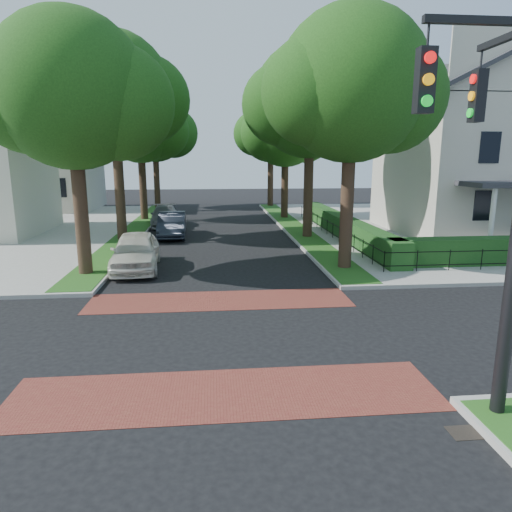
# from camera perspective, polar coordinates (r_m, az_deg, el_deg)

# --- Properties ---
(ground) EXTENTS (120.00, 120.00, 0.00)m
(ground) POSITION_cam_1_polar(r_m,az_deg,el_deg) (12.91, -4.24, -9.91)
(ground) COLOR black
(ground) RESTS_ON ground
(sidewalk_ne) EXTENTS (30.00, 30.00, 0.15)m
(sidewalk_ne) POSITION_cam_1_polar(r_m,az_deg,el_deg) (37.00, 26.84, 3.50)
(sidewalk_ne) COLOR gray
(sidewalk_ne) RESTS_ON ground
(crosswalk_far) EXTENTS (9.00, 2.20, 0.01)m
(crosswalk_far) POSITION_cam_1_polar(r_m,az_deg,el_deg) (15.92, -4.50, -5.55)
(crosswalk_far) COLOR maroon
(crosswalk_far) RESTS_ON ground
(crosswalk_near) EXTENTS (9.00, 2.20, 0.01)m
(crosswalk_near) POSITION_cam_1_polar(r_m,az_deg,el_deg) (10.02, -3.81, -16.78)
(crosswalk_near) COLOR maroon
(crosswalk_near) RESTS_ON ground
(storm_drain) EXTENTS (0.65, 0.45, 0.01)m
(storm_drain) POSITION_cam_1_polar(r_m,az_deg,el_deg) (9.61, 24.89, -19.39)
(storm_drain) COLOR black
(storm_drain) RESTS_ON ground
(grass_strip_ne) EXTENTS (1.60, 29.80, 0.02)m
(grass_strip_ne) POSITION_cam_1_polar(r_m,az_deg,el_deg) (31.91, 4.74, 3.74)
(grass_strip_ne) COLOR #234C15
(grass_strip_ne) RESTS_ON sidewalk_ne
(grass_strip_nw) EXTENTS (1.60, 29.80, 0.02)m
(grass_strip_nw) POSITION_cam_1_polar(r_m,az_deg,el_deg) (31.85, -14.80, 3.36)
(grass_strip_nw) COLOR #234C15
(grass_strip_nw) RESTS_ON sidewalk_nw
(tree_right_near) EXTENTS (7.75, 6.67, 10.66)m
(tree_right_near) POSITION_cam_1_polar(r_m,az_deg,el_deg) (20.24, 11.99, 19.85)
(tree_right_near) COLOR black
(tree_right_near) RESTS_ON sidewalk_ne
(tree_right_mid) EXTENTS (8.25, 7.09, 11.22)m
(tree_right_mid) POSITION_cam_1_polar(r_m,az_deg,el_deg) (28.00, 6.94, 18.58)
(tree_right_mid) COLOR black
(tree_right_mid) RESTS_ON sidewalk_ne
(tree_right_far) EXTENTS (7.25, 6.23, 9.74)m
(tree_right_far) POSITION_cam_1_polar(r_m,az_deg,el_deg) (36.70, 3.80, 15.42)
(tree_right_far) COLOR black
(tree_right_far) RESTS_ON sidewalk_ne
(tree_right_back) EXTENTS (7.50, 6.45, 10.20)m
(tree_right_back) POSITION_cam_1_polar(r_m,az_deg,el_deg) (45.62, 1.95, 15.27)
(tree_right_back) COLOR black
(tree_right_back) RESTS_ON sidewalk_ne
(tree_left_near) EXTENTS (7.50, 6.45, 10.20)m
(tree_left_near) POSITION_cam_1_polar(r_m,az_deg,el_deg) (20.03, -21.59, 18.33)
(tree_left_near) COLOR black
(tree_left_near) RESTS_ON sidewalk_nw
(tree_left_mid) EXTENTS (8.00, 6.88, 11.48)m
(tree_left_mid) POSITION_cam_1_polar(r_m,az_deg,el_deg) (27.91, -17.06, 18.91)
(tree_left_mid) COLOR black
(tree_left_mid) RESTS_ON sidewalk_nw
(tree_left_far) EXTENTS (7.00, 6.02, 9.86)m
(tree_left_far) POSITION_cam_1_polar(r_m,az_deg,el_deg) (36.62, -14.11, 15.43)
(tree_left_far) COLOR black
(tree_left_far) RESTS_ON sidewalk_nw
(tree_left_back) EXTENTS (7.75, 6.66, 10.44)m
(tree_left_back) POSITION_cam_1_polar(r_m,az_deg,el_deg) (45.57, -12.41, 15.19)
(tree_left_back) COLOR black
(tree_left_back) RESTS_ON sidewalk_nw
(hedge_main_road) EXTENTS (1.00, 18.00, 1.20)m
(hedge_main_road) POSITION_cam_1_polar(r_m,az_deg,el_deg) (28.39, 10.80, 3.71)
(hedge_main_road) COLOR #164016
(hedge_main_road) RESTS_ON sidewalk_ne
(fence_main_road) EXTENTS (0.06, 18.00, 0.90)m
(fence_main_road) POSITION_cam_1_polar(r_m,az_deg,el_deg) (28.20, 9.22, 3.40)
(fence_main_road) COLOR black
(fence_main_road) RESTS_ON sidewalk_ne
(house_victorian) EXTENTS (13.00, 13.05, 12.48)m
(house_victorian) POSITION_cam_1_polar(r_m,az_deg,el_deg) (33.04, 27.73, 12.90)
(house_victorian) COLOR beige
(house_victorian) RESTS_ON sidewalk_ne
(house_left_far) EXTENTS (10.00, 9.00, 10.14)m
(house_left_far) POSITION_cam_1_polar(r_m,az_deg,el_deg) (46.54, -25.14, 11.35)
(house_left_far) COLOR beige
(house_left_far) RESTS_ON sidewalk_nw
(traffic_signal) EXTENTS (2.17, 2.00, 8.00)m
(traffic_signal) POSITION_cam_1_polar(r_m,az_deg,el_deg) (9.10, 28.96, 9.76)
(traffic_signal) COLOR black
(traffic_signal) RESTS_ON sidewalk_se
(parked_car_front) EXTENTS (2.31, 5.00, 1.66)m
(parked_car_front) POSITION_cam_1_polar(r_m,az_deg,el_deg) (20.68, -14.80, 0.60)
(parked_car_front) COLOR silver
(parked_car_front) RESTS_ON ground
(parked_car_middle) EXTENTS (1.81, 4.72, 1.54)m
(parked_car_middle) POSITION_cam_1_polar(r_m,az_deg,el_deg) (28.77, -10.45, 3.87)
(parked_car_middle) COLOR #222733
(parked_car_middle) RESTS_ON ground
(parked_car_rear) EXTENTS (2.50, 5.14, 1.44)m
(parked_car_rear) POSITION_cam_1_polar(r_m,az_deg,el_deg) (33.39, -11.28, 4.89)
(parked_car_rear) COLOR slate
(parked_car_rear) RESTS_ON ground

